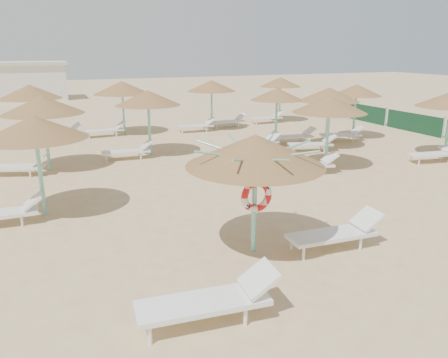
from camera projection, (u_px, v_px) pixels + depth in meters
name	position (u px, v px, depth m)	size (l,w,h in m)	color
ground	(280.00, 255.00, 9.50)	(120.00, 120.00, 0.00)	#CFB97E
main_palapa	(255.00, 151.00, 9.03)	(2.93, 2.93, 2.62)	#75CCB7
lounger_main_a	(212.00, 299.00, 7.09)	(2.39, 0.90, 0.85)	white
lounger_main_b	(338.00, 232.00, 9.74)	(2.21, 0.77, 0.79)	white
palapa_field	(213.00, 96.00, 19.07)	(19.85, 14.02, 2.73)	#75CCB7
service_hut	(16.00, 81.00, 37.65)	(8.40, 4.40, 3.25)	silver
windbreak_fence	(414.00, 123.00, 23.38)	(0.08, 19.84, 1.10)	#184924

